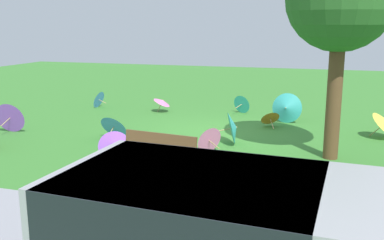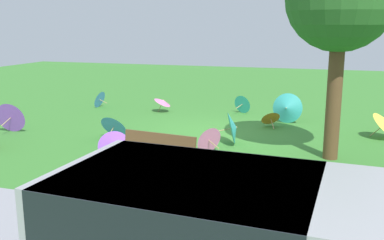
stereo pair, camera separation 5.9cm
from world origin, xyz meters
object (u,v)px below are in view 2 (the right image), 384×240
Objects in this scene: parasol_teal_2 at (234,128)px; parasol_pink_1 at (208,139)px; parasol_purple_1 at (114,145)px; parasol_blue_1 at (115,125)px; parasol_pink_0 at (163,101)px; parasol_blue_0 at (99,99)px; parasol_teal_1 at (243,104)px; parasol_teal_0 at (287,108)px; park_bench at (163,153)px; parasol_orange_0 at (270,117)px; parasol_purple_0 at (12,116)px.

parasol_teal_2 is 1.09m from parasol_pink_1.
parasol_teal_2 reaches higher than parasol_purple_1.
parasol_blue_1 reaches higher than parasol_pink_0.
parasol_teal_1 is at bearing -173.92° from parasol_blue_0.
parasol_purple_1 is 3.15m from parasol_teal_2.
parasol_teal_0 is at bearing -123.98° from parasol_purple_1.
parasol_pink_1 is at bearing 166.81° from parasol_blue_1.
parasol_blue_0 is 0.68× the size of parasol_teal_0.
parasol_teal_1 is at bearing -92.90° from park_bench.
parasol_teal_2 is at bearing -112.81° from parasol_pink_1.
park_bench is 8.04m from parasol_blue_0.
parasol_orange_0 is 0.80× the size of parasol_teal_2.
parasol_pink_1 is (-5.94, 0.40, -0.11)m from parasol_purple_0.
parasol_purple_1 is at bearing 116.29° from parasol_blue_1.
parasol_blue_1 is 4.63m from parasol_orange_0.
parasol_teal_1 is 5.11m from parasol_pink_1.
parasol_pink_0 is 2.81m from parasol_teal_1.
parasol_teal_0 is 6.08m from parasol_purple_1.
parasol_pink_1 is at bearing 67.19° from parasol_teal_2.
parasol_blue_0 is 0.91× the size of parasol_orange_0.
parasol_pink_0 is at bearing -80.41° from parasol_purple_1.
parasol_blue_1 is at bearing 37.51° from parasol_teal_0.
parasol_teal_2 reaches higher than parasol_blue_0.
parasol_purple_1 reaches higher than parasol_teal_1.
park_bench is at bearing 87.10° from parasol_teal_1.
parasol_teal_2 is (-0.89, -2.76, -0.04)m from park_bench.
parasol_blue_1 is 2.87m from parasol_pink_1.
parasol_blue_0 reaches higher than parasol_orange_0.
park_bench is 3.35m from parasol_blue_1.
parasol_purple_0 is at bearing -21.65° from park_bench.
parasol_purple_0 is at bearing 39.02° from parasol_teal_1.
parasol_purple_1 is 2.22m from parasol_pink_1.
park_bench reaches higher than parasol_purple_0.
parasol_blue_1 is at bearing 6.09° from parasol_teal_2.
parasol_pink_0 is at bearing -68.97° from park_bench.
parasol_purple_0 reaches higher than parasol_pink_1.
parasol_teal_0 reaches higher than parasol_purple_1.
parasol_teal_1 is 0.76× the size of parasol_teal_2.
parasol_blue_0 is 0.73× the size of parasol_teal_2.
parasol_orange_0 is 1.04× the size of parasol_pink_1.
park_bench reaches higher than parasol_teal_2.
parasol_pink_1 is at bearing -149.96° from parasol_purple_1.
parasol_teal_0 is at bearing 174.98° from parasol_blue_0.
parasol_teal_0 is at bearing -109.83° from parasol_teal_2.
parasol_purple_1 is at bearing 42.01° from parasol_teal_2.
parasol_blue_1 is at bearing -46.24° from park_bench.
park_bench is at bearing 133.76° from parasol_blue_1.
parasol_teal_0 is at bearing 143.72° from parasol_teal_1.
parasol_blue_1 is 5.19m from parasol_teal_1.
parasol_teal_0 is 3.12m from parasol_teal_2.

